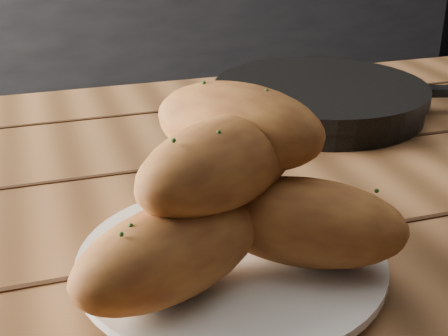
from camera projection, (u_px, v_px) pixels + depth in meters
floor at (293, 318)px, 1.67m from camera, size 4.00×4.00×0.00m
counter at (154, 26)px, 2.96m from camera, size 2.80×0.60×0.90m
table at (313, 261)px, 0.73m from camera, size 1.45×0.91×0.75m
plate at (231, 262)px, 0.54m from camera, size 0.26×0.26×0.02m
bread_rolls at (228, 190)px, 0.51m from camera, size 0.30×0.26×0.14m
skillet at (321, 98)px, 0.91m from camera, size 0.44×0.31×0.05m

